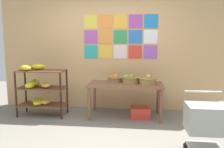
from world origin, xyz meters
The scene contains 9 objects.
ground centered at (0.00, 0.00, 0.00)m, with size 9.48×9.48×0.00m, color slate.
back_wall_with_art centered at (0.00, 1.77, 1.48)m, with size 4.94×0.07×2.97m.
banana_shelf_unit centered at (-1.36, 1.10, 0.58)m, with size 0.95×0.50×1.06m.
display_table centered at (0.38, 1.20, 0.60)m, with size 1.47×0.68×0.68m.
fruit_basket_centre centered at (0.48, 1.28, 0.76)m, with size 0.36×0.36×0.17m.
fruit_basket_back_right centered at (0.15, 1.36, 0.75)m, with size 0.32×0.32×0.16m.
fruit_basket_right centered at (0.82, 1.18, 0.76)m, with size 0.36×0.36×0.19m.
produce_crate_under_table centered at (0.69, 1.17, 0.11)m, with size 0.39×0.30×0.21m, color red.
shopping_cart centered at (1.53, -0.19, 0.47)m, with size 0.52×0.45×0.82m.
Camera 1 is at (0.60, -3.10, 1.50)m, focal length 35.41 mm.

